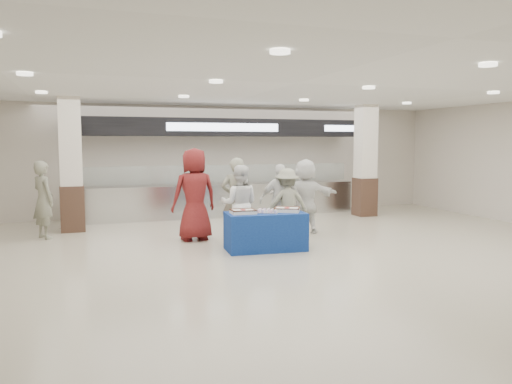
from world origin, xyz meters
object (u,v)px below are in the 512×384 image
object	(u,v)px
soldier_a	(236,199)
civilian_white	(305,196)
sheet_cake_left	(243,211)
chef_short	(281,201)
soldier_b	(287,203)
display_table	(265,231)
soldier_bg	(43,200)
sheet_cake_right	(287,209)
civilian_maroon	(194,194)
chef_tall	(240,204)
cupcake_tray	(268,211)

from	to	relation	value
soldier_a	civilian_white	distance (m)	1.83
sheet_cake_left	civilian_white	bearing A→B (deg)	36.96
chef_short	soldier_b	bearing A→B (deg)	137.67
soldier_a	soldier_b	world-z (taller)	soldier_a
civilian_white	display_table	bearing A→B (deg)	55.40
soldier_b	soldier_bg	distance (m)	5.40
sheet_cake_right	soldier_a	size ratio (longest dim) A/B	0.34
civilian_maroon	chef_tall	distance (m)	1.03
sheet_cake_right	civilian_maroon	world-z (taller)	civilian_maroon
cupcake_tray	soldier_b	world-z (taller)	soldier_b
display_table	soldier_bg	bearing A→B (deg)	151.53
civilian_white	soldier_b	bearing A→B (deg)	45.13
chef_short	soldier_bg	world-z (taller)	soldier_bg
sheet_cake_left	soldier_a	bearing A→B (deg)	80.01
chef_short	display_table	bearing A→B (deg)	68.53
display_table	soldier_a	size ratio (longest dim) A/B	0.86
soldier_bg	soldier_b	bearing A→B (deg)	-139.46
chef_tall	display_table	bearing A→B (deg)	129.08
civilian_white	sheet_cake_right	bearing A→B (deg)	65.65
display_table	chef_short	distance (m)	1.50
display_table	civilian_maroon	world-z (taller)	civilian_maroon
display_table	soldier_a	bearing A→B (deg)	107.23
soldier_a	soldier_bg	distance (m)	4.29
soldier_a	chef_tall	xyz separation A→B (m)	(-0.00, -0.26, -0.07)
soldier_b	civilian_white	bearing A→B (deg)	-143.40
civilian_white	civilian_maroon	bearing A→B (deg)	12.36
soldier_bg	sheet_cake_left	bearing A→B (deg)	-157.31
sheet_cake_left	sheet_cake_right	world-z (taller)	sheet_cake_right
soldier_b	soldier_bg	xyz separation A→B (m)	(-5.14, 1.66, 0.09)
display_table	sheet_cake_right	distance (m)	0.62
display_table	cupcake_tray	bearing A→B (deg)	-29.44
civilian_white	chef_short	bearing A→B (deg)	33.54
civilian_maroon	civilian_white	xyz separation A→B (m)	(2.65, 0.06, -0.13)
chef_short	soldier_bg	xyz separation A→B (m)	(-5.05, 1.53, 0.04)
chef_tall	civilian_white	bearing A→B (deg)	-138.94
sheet_cake_right	chef_tall	xyz separation A→B (m)	(-0.72, 0.90, 0.03)
soldier_a	chef_short	bearing A→B (deg)	-160.97
sheet_cake_right	civilian_maroon	xyz separation A→B (m)	(-1.57, 1.46, 0.21)
civilian_maroon	civilian_white	distance (m)	2.66
cupcake_tray	chef_tall	xyz separation A→B (m)	(-0.31, 0.91, 0.04)
cupcake_tray	sheet_cake_right	bearing A→B (deg)	0.08
chef_short	civilian_white	xyz separation A→B (m)	(0.73, 0.30, 0.05)
sheet_cake_right	civilian_white	xyz separation A→B (m)	(1.08, 1.52, 0.07)
sheet_cake_right	chef_tall	bearing A→B (deg)	128.38
civilian_maroon	soldier_b	world-z (taller)	civilian_maroon
sheet_cake_left	soldier_bg	bearing A→B (deg)	144.22
sheet_cake_left	soldier_bg	size ratio (longest dim) A/B	0.27
cupcake_tray	soldier_bg	distance (m)	5.10
soldier_a	chef_tall	size ratio (longest dim) A/B	1.09
chef_short	soldier_bg	bearing A→B (deg)	-4.59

